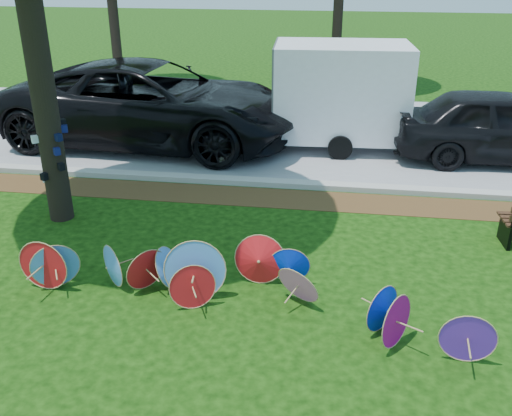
{
  "coord_description": "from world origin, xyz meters",
  "views": [
    {
      "loc": [
        1.72,
        -6.24,
        4.67
      ],
      "look_at": [
        0.5,
        2.0,
        0.9
      ],
      "focal_mm": 40.0,
      "sensor_mm": 36.0,
      "label": 1
    }
  ],
  "objects": [
    {
      "name": "curb",
      "position": [
        0.0,
        5.2,
        0.06
      ],
      "size": [
        90.0,
        0.3,
        0.12
      ],
      "primitive_type": "cube",
      "color": "#B7B5AD",
      "rests_on": "ground"
    },
    {
      "name": "cargo_trailer",
      "position": [
        1.75,
        8.18,
        1.45
      ],
      "size": [
        3.4,
        2.27,
        2.9
      ],
      "primitive_type": "cube",
      "rotation": [
        0.0,
        0.0,
        0.06
      ],
      "color": "white",
      "rests_on": "ground"
    },
    {
      "name": "street",
      "position": [
        0.0,
        9.35,
        0.01
      ],
      "size": [
        90.0,
        8.0,
        0.01
      ],
      "primitive_type": "cube",
      "color": "gray",
      "rests_on": "ground"
    },
    {
      "name": "mulch_strip",
      "position": [
        0.0,
        4.5,
        0.01
      ],
      "size": [
        90.0,
        1.0,
        0.01
      ],
      "primitive_type": "cube",
      "color": "#472D16",
      "rests_on": "ground"
    },
    {
      "name": "dark_pickup",
      "position": [
        5.61,
        7.6,
        0.87
      ],
      "size": [
        5.14,
        2.18,
        1.73
      ],
      "primitive_type": "imported",
      "rotation": [
        0.0,
        0.0,
        1.6
      ],
      "color": "black",
      "rests_on": "ground"
    },
    {
      "name": "black_van",
      "position": [
        -3.08,
        7.74,
        1.06
      ],
      "size": [
        7.83,
        4.02,
        2.12
      ],
      "primitive_type": "imported",
      "rotation": [
        0.0,
        0.0,
        1.5
      ],
      "color": "black",
      "rests_on": "ground"
    },
    {
      "name": "ground",
      "position": [
        0.0,
        0.0,
        0.0
      ],
      "size": [
        90.0,
        90.0,
        0.0
      ],
      "primitive_type": "plane",
      "color": "black",
      "rests_on": "ground"
    },
    {
      "name": "parasol_pile",
      "position": [
        0.12,
        0.65,
        0.37
      ],
      "size": [
        6.69,
        1.68,
        0.92
      ],
      "color": "red",
      "rests_on": "ground"
    }
  ]
}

